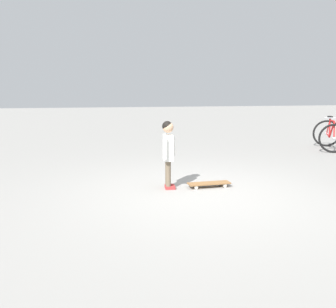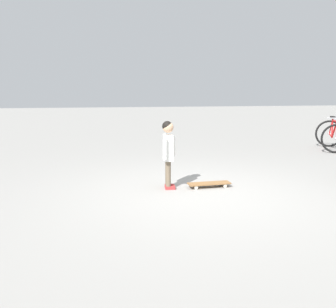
# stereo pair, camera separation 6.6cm
# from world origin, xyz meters

# --- Properties ---
(ground_plane) EXTENTS (50.00, 50.00, 0.00)m
(ground_plane) POSITION_xyz_m (0.00, 0.00, 0.00)
(ground_plane) COLOR gray
(child_person) EXTENTS (0.36, 0.24, 1.06)m
(child_person) POSITION_xyz_m (0.42, 0.50, 0.66)
(child_person) COLOR brown
(child_person) RESTS_ON ground
(skateboard) EXTENTS (0.23, 0.69, 0.07)m
(skateboard) POSITION_xyz_m (0.38, -0.15, 0.06)
(skateboard) COLOR olive
(skateboard) RESTS_ON ground
(bicycle_far) EXTENTS (1.27, 1.08, 0.85)m
(bicycle_far) POSITION_xyz_m (3.33, -4.21, 0.38)
(bicycle_far) COLOR black
(bicycle_far) RESTS_ON ground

